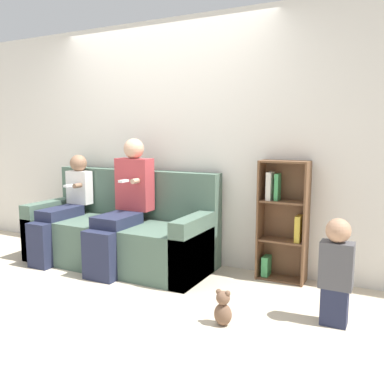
{
  "coord_description": "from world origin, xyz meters",
  "views": [
    {
      "loc": [
        2.31,
        -2.87,
        1.38
      ],
      "look_at": [
        0.55,
        0.55,
        0.81
      ],
      "focal_mm": 38.0,
      "sensor_mm": 36.0,
      "label": 1
    }
  ],
  "objects": [
    {
      "name": "toddler_standing",
      "position": [
        1.95,
        0.07,
        0.41
      ],
      "size": [
        0.23,
        0.18,
        0.78
      ],
      "color": "#232842",
      "rests_on": "ground_plane"
    },
    {
      "name": "child_seated",
      "position": [
        -0.93,
        0.35,
        0.58
      ],
      "size": [
        0.29,
        0.77,
        1.13
      ],
      "color": "#232842",
      "rests_on": "ground_plane"
    },
    {
      "name": "adult_seated",
      "position": [
        -0.15,
        0.4,
        0.68
      ],
      "size": [
        0.38,
        0.76,
        1.32
      ],
      "color": "#232842",
      "rests_on": "ground_plane"
    },
    {
      "name": "ground_plane",
      "position": [
        0.0,
        0.0,
        0.0
      ],
      "size": [
        14.0,
        14.0,
        0.0
      ],
      "primitive_type": "plane",
      "color": "beige"
    },
    {
      "name": "bookshelf",
      "position": [
        1.37,
        0.82,
        0.57
      ],
      "size": [
        0.45,
        0.23,
        1.13
      ],
      "color": "brown",
      "rests_on": "ground_plane"
    },
    {
      "name": "teddy_bear",
      "position": [
        1.24,
        -0.31,
        0.12
      ],
      "size": [
        0.13,
        0.11,
        0.27
      ],
      "color": "brown",
      "rests_on": "ground_plane"
    },
    {
      "name": "couch",
      "position": [
        -0.27,
        0.51,
        0.32
      ],
      "size": [
        2.0,
        0.82,
        0.98
      ],
      "color": "#4C6656",
      "rests_on": "ground_plane"
    },
    {
      "name": "back_wall",
      "position": [
        0.0,
        0.95,
        1.27
      ],
      "size": [
        10.0,
        0.06,
        2.55
      ],
      "color": "silver",
      "rests_on": "ground_plane"
    }
  ]
}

